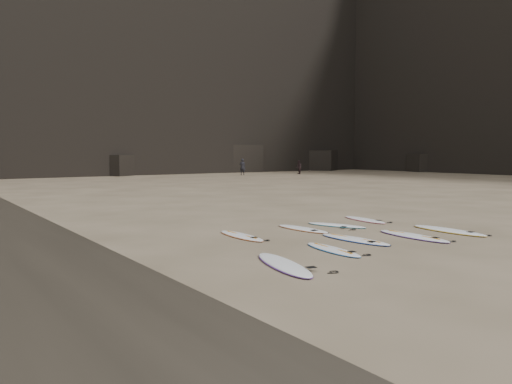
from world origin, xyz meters
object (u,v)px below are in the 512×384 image
at_px(surfboard_3, 413,236).
at_px(surfboard_6, 302,229).
at_px(surfboard_8, 364,220).
at_px(person_a, 243,167).
at_px(surfboard_0, 284,264).
at_px(surfboard_2, 355,239).
at_px(surfboard_7, 336,225).
at_px(surfboard_4, 448,230).
at_px(surfboard_5, 241,236).
at_px(surfboard_1, 333,249).
at_px(person_b, 299,167).

xyz_separation_m(surfboard_3, surfboard_6, (-1.85, 3.13, -0.01)).
height_order(surfboard_8, person_a, person_a).
xyz_separation_m(surfboard_0, surfboard_2, (3.84, 1.41, -0.00)).
height_order(surfboard_0, surfboard_2, surfboard_0).
relative_size(surfboard_7, surfboard_8, 0.98).
height_order(surfboard_0, surfboard_7, surfboard_0).
bearing_deg(surfboard_7, surfboard_8, -8.26).
height_order(surfboard_0, surfboard_8, surfboard_0).
bearing_deg(person_a, surfboard_4, 118.91).
bearing_deg(surfboard_5, surfboard_1, -74.30).
relative_size(surfboard_1, surfboard_3, 0.83).
height_order(surfboard_5, surfboard_8, surfboard_5).
height_order(surfboard_7, person_a, person_a).
bearing_deg(person_a, surfboard_0, 110.67).
xyz_separation_m(surfboard_5, surfboard_8, (5.98, 0.36, -0.00)).
distance_m(surfboard_5, person_a, 42.36).
xyz_separation_m(person_a, person_b, (6.77, -2.05, -0.11)).
relative_size(surfboard_5, person_b, 1.41).
distance_m(surfboard_4, person_b, 43.54).
bearing_deg(surfboard_6, surfboard_7, -5.82).
distance_m(surfboard_6, person_b, 43.27).
xyz_separation_m(surfboard_7, surfboard_8, (1.92, 0.43, 0.00)).
distance_m(surfboard_3, person_a, 42.89).
relative_size(surfboard_2, surfboard_5, 1.08).
bearing_deg(person_b, surfboard_5, -20.74).
bearing_deg(person_b, surfboard_4, -11.86).
xyz_separation_m(surfboard_0, surfboard_1, (2.21, 0.66, -0.01)).
bearing_deg(surfboard_0, surfboard_7, 50.11).
bearing_deg(surfboard_4, surfboard_5, 155.93).
bearing_deg(surfboard_8, person_a, 71.64).
bearing_deg(surfboard_6, person_a, 55.45).
distance_m(surfboard_2, surfboard_5, 3.49).
distance_m(surfboard_1, person_a, 44.70).
xyz_separation_m(surfboard_2, surfboard_6, (0.08, 2.50, -0.00)).
bearing_deg(person_b, surfboard_6, -18.28).
relative_size(surfboard_7, person_b, 1.35).
distance_m(surfboard_3, person_b, 44.62).
relative_size(surfboard_1, surfboard_2, 0.88).
relative_size(surfboard_1, surfboard_5, 0.96).
bearing_deg(person_b, surfboard_8, -14.87).
distance_m(surfboard_3, surfboard_4, 1.88).
bearing_deg(surfboard_8, surfboard_7, -159.26).
height_order(surfboard_1, surfboard_5, surfboard_5).
bearing_deg(surfboard_2, surfboard_8, 35.51).
height_order(surfboard_4, surfboard_6, surfboard_4).
bearing_deg(surfboard_7, surfboard_5, 158.35).
height_order(surfboard_1, surfboard_7, same).
bearing_deg(surfboard_6, surfboard_3, -63.20).
xyz_separation_m(surfboard_2, surfboard_4, (3.81, -0.62, 0.00)).
bearing_deg(person_b, surfboard_2, -16.33).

